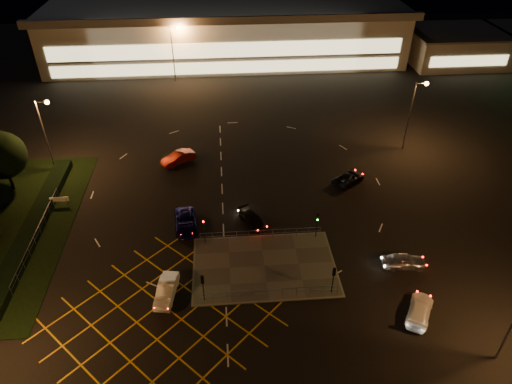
{
  "coord_description": "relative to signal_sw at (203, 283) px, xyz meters",
  "views": [
    {
      "loc": [
        -1.5,
        -34.91,
        33.01
      ],
      "look_at": [
        1.97,
        8.2,
        2.0
      ],
      "focal_mm": 32.0,
      "sensor_mm": 36.0,
      "label": 1
    }
  ],
  "objects": [
    {
      "name": "tree_c",
      "position": [
        -24.0,
        19.99,
        2.59
      ],
      "size": [
        5.76,
        5.76,
        7.84
      ],
      "color": "black",
      "rests_on": "ground"
    },
    {
      "name": "retail_unit_a",
      "position": [
        50.0,
        59.97,
        0.85
      ],
      "size": [
        18.8,
        14.8,
        6.35
      ],
      "color": "beige",
      "rests_on": "ground"
    },
    {
      "name": "car_left_blue",
      "position": [
        -2.17,
        10.89,
        -1.65
      ],
      "size": [
        2.9,
        5.39,
        1.44
      ],
      "primitive_type": "imported",
      "rotation": [
        0.0,
        0.0,
        0.1
      ],
      "color": "#100D4E",
      "rests_on": "ground"
    },
    {
      "name": "signal_se",
      "position": [
        12.0,
        0.0,
        0.0
      ],
      "size": [
        0.28,
        0.3,
        3.15
      ],
      "rotation": [
        0.0,
        0.0,
        3.14
      ],
      "color": "black",
      "rests_on": "pedestrian_island"
    },
    {
      "name": "streetlight_ne",
      "position": [
        28.44,
        25.99,
        4.2
      ],
      "size": [
        1.78,
        0.56,
        10.03
      ],
      "color": "slate",
      "rests_on": "ground"
    },
    {
      "name": "car_right_silver",
      "position": [
        19.98,
        2.9,
        -1.63
      ],
      "size": [
        4.43,
        2.02,
        1.47
      ],
      "primitive_type": "imported",
      "rotation": [
        0.0,
        0.0,
        1.5
      ],
      "color": "silver",
      "rests_on": "ground"
    },
    {
      "name": "streetlight_nw",
      "position": [
        -19.56,
        23.99,
        4.2
      ],
      "size": [
        1.78,
        0.56,
        10.03
      ],
      "color": "slate",
      "rests_on": "ground"
    },
    {
      "name": "pedestrian_island",
      "position": [
        6.0,
        3.99,
        -2.31
      ],
      "size": [
        14.0,
        9.0,
        0.12
      ],
      "primitive_type": "cube",
      "color": "#4C4944",
      "rests_on": "ground"
    },
    {
      "name": "signal_sw",
      "position": [
        0.0,
        0.0,
        0.0
      ],
      "size": [
        0.28,
        0.3,
        3.15
      ],
      "rotation": [
        0.0,
        0.0,
        3.14
      ],
      "color": "black",
      "rests_on": "pedestrian_island"
    },
    {
      "name": "signal_nw",
      "position": [
        0.0,
        7.99,
        0.0
      ],
      "size": [
        0.28,
        0.3,
        3.15
      ],
      "color": "black",
      "rests_on": "pedestrian_island"
    },
    {
      "name": "supermarket",
      "position": [
        4.0,
        67.95,
        2.95
      ],
      "size": [
        72.0,
        26.5,
        10.5
      ],
      "color": "beige",
      "rests_on": "ground"
    },
    {
      "name": "car_approach_white",
      "position": [
        19.28,
        -3.21,
        -1.68
      ],
      "size": [
        4.07,
        5.04,
        1.37
      ],
      "primitive_type": "imported",
      "rotation": [
        0.0,
        0.0,
        2.6
      ],
      "color": "white",
      "rests_on": "ground"
    },
    {
      "name": "streetlight_far_right",
      "position": [
        34.44,
        55.99,
        4.2
      ],
      "size": [
        1.78,
        0.56,
        10.03
      ],
      "color": "slate",
      "rests_on": "ground"
    },
    {
      "name": "ground",
      "position": [
        4.0,
        5.99,
        -2.37
      ],
      "size": [
        180.0,
        180.0,
        0.0
      ],
      "primitive_type": "plane",
      "color": "black",
      "rests_on": "ground"
    },
    {
      "name": "hedge",
      "position": [
        -19.0,
        11.99,
        -1.87
      ],
      "size": [
        2.0,
        26.0,
        1.0
      ],
      "primitive_type": "cube",
      "color": "black",
      "rests_on": "ground"
    },
    {
      "name": "car_circ_red",
      "position": [
        -3.77,
        24.68,
        -1.59
      ],
      "size": [
        4.85,
        4.05,
        1.56
      ],
      "primitive_type": "imported",
      "rotation": [
        0.0,
        0.0,
        5.31
      ],
      "color": "maroon",
      "rests_on": "ground"
    },
    {
      "name": "car_far_dkgrey",
      "position": [
        5.29,
        10.98,
        -1.75
      ],
      "size": [
        3.51,
        4.56,
        1.23
      ],
      "primitive_type": "imported",
      "rotation": [
        0.0,
        0.0,
        0.49
      ],
      "color": "black",
      "rests_on": "ground"
    },
    {
      "name": "signal_ne",
      "position": [
        12.0,
        7.99,
        0.0
      ],
      "size": [
        0.28,
        0.3,
        3.15
      ],
      "color": "black",
      "rests_on": "pedestrian_island"
    },
    {
      "name": "streetlight_far_left",
      "position": [
        -5.56,
        53.99,
        4.2
      ],
      "size": [
        1.78,
        0.56,
        10.03
      ],
      "color": "slate",
      "rests_on": "ground"
    },
    {
      "name": "car_queue_white",
      "position": [
        -3.5,
        0.9,
        -1.63
      ],
      "size": [
        2.22,
        4.66,
        1.47
      ],
      "primitive_type": "imported",
      "rotation": [
        0.0,
        0.0,
        6.13
      ],
      "color": "white",
      "rests_on": "ground"
    },
    {
      "name": "car_east_grey",
      "position": [
        18.11,
        18.12,
        -1.72
      ],
      "size": [
        5.04,
        4.52,
        1.3
      ],
      "primitive_type": "imported",
      "rotation": [
        0.0,
        0.0,
        2.21
      ],
      "color": "black",
      "rests_on": "ground"
    }
  ]
}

